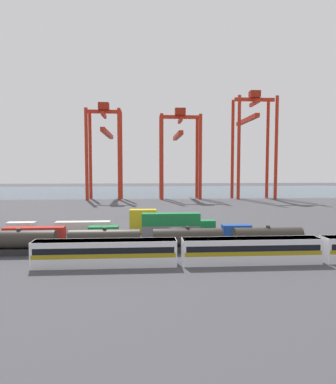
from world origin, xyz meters
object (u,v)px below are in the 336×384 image
(passenger_train, at_px, (251,249))
(shipping_container_5, at_px, (22,228))
(gantry_crane_central, at_px, (180,144))
(gantry_crane_west, at_px, (105,141))
(freight_tank_row, at_px, (146,240))
(gantry_crane_east, at_px, (252,134))

(passenger_train, xyz_separation_m, shipping_container_5, (-43.56, 26.47, -0.84))
(shipping_container_5, bearing_deg, gantry_crane_central, 63.03)
(gantry_crane_west, height_order, gantry_crane_central, gantry_crane_west)
(freight_tank_row, distance_m, gantry_crane_central, 108.77)
(shipping_container_5, distance_m, gantry_crane_west, 91.52)
(shipping_container_5, height_order, gantry_crane_central, gantry_crane_central)
(shipping_container_5, xyz_separation_m, gantry_crane_central, (43.90, 86.28, 24.56))
(passenger_train, distance_m, shipping_container_5, 50.98)
(gantry_crane_central, bearing_deg, gantry_crane_west, 178.20)
(shipping_container_5, distance_m, gantry_crane_east, 120.49)
(passenger_train, distance_m, gantry_crane_west, 121.66)
(gantry_crane_east, bearing_deg, freight_tank_row, -116.24)
(gantry_crane_central, relative_size, gantry_crane_east, 0.83)
(shipping_container_5, relative_size, gantry_crane_central, 0.14)
(gantry_crane_central, bearing_deg, freight_tank_row, -98.84)
(freight_tank_row, bearing_deg, gantry_crane_central, 81.16)
(gantry_crane_west, xyz_separation_m, gantry_crane_central, (35.22, -1.11, -1.20))
(freight_tank_row, height_order, gantry_crane_east, gantry_crane_east)
(passenger_train, height_order, gantry_crane_west, gantry_crane_west)
(freight_tank_row, height_order, gantry_crane_central, gantry_crane_central)
(shipping_container_5, bearing_deg, gantry_crane_east, 47.36)
(shipping_container_5, bearing_deg, freight_tank_row, -33.99)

